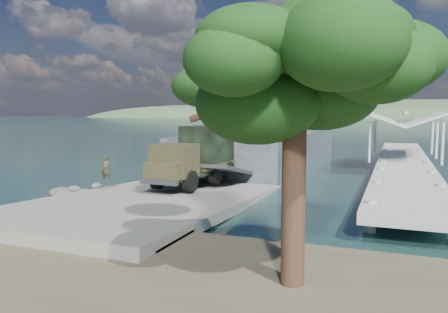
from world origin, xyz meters
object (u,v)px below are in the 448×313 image
Objects in this scene: landing_craft at (269,152)px; military_truck at (197,155)px; pier at (404,154)px; soldier at (106,175)px; overhang_tree at (280,81)px.

landing_craft is 20.16m from military_truck.
pier is 24.97m from soldier.
pier reaches higher than soldier.
pier is at bearing 52.84° from military_truck.
landing_craft is at bearing 71.19° from soldier.
pier is at bearing 82.39° from overhang_tree.
landing_craft reaches higher than overhang_tree.
landing_craft is 4.57× the size of military_truck.
pier is 5.34× the size of military_truck.
soldier is (-4.26, -3.90, -1.03)m from military_truck.
military_truck is 5.86m from soldier.
landing_craft is at bearing 157.16° from pier.
pier is at bearing -23.81° from landing_craft.
pier is 1.17× the size of landing_craft.
overhang_tree is (9.69, -33.81, 5.04)m from landing_craft.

